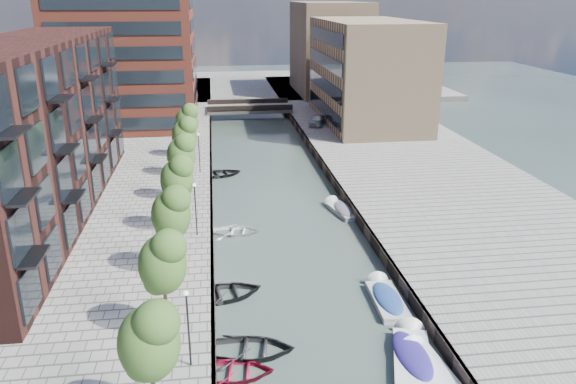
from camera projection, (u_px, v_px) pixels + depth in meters
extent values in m
plane|color=#38473F|center=(270.00, 179.00, 58.77)|extent=(300.00, 300.00, 0.00)
cube|color=gray|center=(417.00, 168.00, 60.60)|extent=(20.00, 140.00, 1.00)
cube|color=#332823|center=(211.00, 177.00, 57.84)|extent=(0.25, 140.00, 1.00)
cube|color=#332823|center=(327.00, 172.00, 59.36)|extent=(0.25, 140.00, 1.00)
cube|color=gray|center=(240.00, 86.00, 114.69)|extent=(80.00, 40.00, 1.00)
cube|color=black|center=(30.00, 132.00, 44.26)|extent=(8.00, 38.00, 14.00)
cube|color=maroon|center=(123.00, 12.00, 74.70)|extent=(18.00, 18.00, 30.00)
cube|color=tan|center=(367.00, 72.00, 78.67)|extent=(12.00, 25.00, 14.00)
cube|color=tan|center=(330.00, 48.00, 102.65)|extent=(12.00, 20.00, 16.00)
cube|color=gray|center=(249.00, 109.00, 88.25)|extent=(13.00, 6.00, 0.60)
cube|color=#332823|center=(250.00, 108.00, 85.43)|extent=(13.00, 0.40, 0.80)
cube|color=#332823|center=(248.00, 102.00, 90.67)|extent=(13.00, 0.40, 0.80)
ellipsoid|color=#325921|center=(149.00, 338.00, 22.28)|extent=(2.50, 2.50, 3.25)
cylinder|color=#382619|center=(166.00, 307.00, 29.73)|extent=(0.20, 0.20, 3.20)
ellipsoid|color=#325921|center=(162.00, 260.00, 28.82)|extent=(2.50, 2.50, 3.25)
cylinder|color=#382619|center=(174.00, 250.00, 36.27)|extent=(0.20, 0.20, 3.20)
ellipsoid|color=#325921|center=(171.00, 211.00, 35.37)|extent=(2.50, 2.50, 3.25)
cylinder|color=#382619|center=(179.00, 211.00, 42.82)|extent=(0.20, 0.20, 3.20)
ellipsoid|color=#325921|center=(177.00, 177.00, 41.91)|extent=(2.50, 2.50, 3.25)
cylinder|color=#382619|center=(183.00, 183.00, 49.36)|extent=(0.20, 0.20, 3.20)
ellipsoid|color=#325921|center=(181.00, 153.00, 48.46)|extent=(2.50, 2.50, 3.25)
cylinder|color=#382619|center=(186.00, 161.00, 55.91)|extent=(0.20, 0.20, 3.20)
ellipsoid|color=#325921|center=(184.00, 134.00, 55.00)|extent=(2.50, 2.50, 3.25)
cylinder|color=#382619|center=(188.00, 143.00, 62.45)|extent=(0.20, 0.20, 3.20)
ellipsoid|color=#325921|center=(187.00, 119.00, 61.54)|extent=(2.50, 2.50, 3.25)
cylinder|color=black|center=(189.00, 330.00, 26.95)|extent=(0.10, 0.10, 4.00)
sphere|color=#FFF2CC|center=(186.00, 293.00, 26.29)|extent=(0.24, 0.24, 0.24)
cylinder|color=black|center=(196.00, 210.00, 41.91)|extent=(0.10, 0.10, 4.00)
sphere|color=#FFF2CC|center=(194.00, 185.00, 41.25)|extent=(0.24, 0.24, 0.24)
cylinder|color=black|center=(199.00, 154.00, 56.87)|extent=(0.10, 0.10, 4.00)
sphere|color=#FFF2CC|center=(198.00, 134.00, 56.21)|extent=(0.24, 0.24, 0.24)
imported|color=#232426|center=(250.00, 353.00, 30.16)|extent=(5.29, 4.12, 1.00)
imported|color=#242427|center=(224.00, 297.00, 35.75)|extent=(5.62, 4.50, 1.04)
imported|color=maroon|center=(235.00, 375.00, 28.43)|extent=(4.32, 3.27, 0.84)
imported|color=white|center=(235.00, 233.00, 45.30)|extent=(4.50, 3.50, 0.85)
imported|color=black|center=(220.00, 176.00, 59.69)|extent=(5.34, 4.39, 0.96)
cube|color=silver|center=(387.00, 304.00, 34.90)|extent=(1.77, 4.53, 0.63)
cube|color=silver|center=(388.00, 299.00, 34.78)|extent=(1.85, 4.62, 0.10)
cone|color=silver|center=(378.00, 286.00, 36.98)|extent=(1.68, 0.92, 1.66)
ellipsoid|color=navy|center=(388.00, 298.00, 34.77)|extent=(1.66, 4.13, 0.55)
cube|color=white|center=(434.00, 379.00, 28.07)|extent=(2.11, 4.57, 0.62)
cube|color=white|center=(435.00, 373.00, 27.96)|extent=(2.20, 4.67, 0.10)
cone|color=white|center=(415.00, 352.00, 30.08)|extent=(1.72, 1.04, 1.63)
cube|color=white|center=(411.00, 362.00, 29.38)|extent=(3.07, 5.11, 0.68)
cube|color=white|center=(412.00, 356.00, 29.26)|extent=(3.18, 5.23, 0.10)
cone|color=white|center=(409.00, 335.00, 31.60)|extent=(1.97, 1.41, 1.77)
ellipsoid|color=navy|center=(412.00, 355.00, 29.24)|extent=(2.85, 4.68, 0.58)
cube|color=#B7B7B5|center=(343.00, 213.00, 49.52)|extent=(2.45, 4.32, 0.58)
cube|color=#B7B7B5|center=(343.00, 209.00, 49.42)|extent=(2.54, 4.42, 0.09)
cone|color=#B7B7B5|center=(333.00, 205.00, 51.29)|extent=(1.65, 1.14, 1.51)
ellipsoid|color=#55565C|center=(343.00, 209.00, 49.41)|extent=(2.28, 3.95, 0.50)
imported|color=#B3B7B9|center=(317.00, 120.00, 78.14)|extent=(3.26, 4.70, 1.49)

